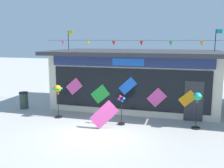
% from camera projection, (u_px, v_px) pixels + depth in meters
% --- Properties ---
extents(ground_plane, '(80.00, 80.00, 0.00)m').
position_uv_depth(ground_plane, '(95.00, 135.00, 10.97)').
color(ground_plane, '#ADAAA5').
extents(kite_shop_building, '(9.60, 5.30, 4.57)m').
position_uv_depth(kite_shop_building, '(136.00, 78.00, 15.44)').
color(kite_shop_building, beige).
rests_on(kite_shop_building, ground_plane).
extents(wind_spinner_far_left, '(0.38, 0.38, 1.72)m').
position_uv_depth(wind_spinner_far_left, '(58.00, 92.00, 13.16)').
color(wind_spinner_far_left, black).
rests_on(wind_spinner_far_left, ground_plane).
extents(wind_spinner_left, '(0.34, 0.33, 1.44)m').
position_uv_depth(wind_spinner_left, '(121.00, 107.00, 12.11)').
color(wind_spinner_left, black).
rests_on(wind_spinner_left, ground_plane).
extents(wind_spinner_center_left, '(0.39, 0.39, 1.68)m').
position_uv_depth(wind_spinner_center_left, '(197.00, 101.00, 11.49)').
color(wind_spinner_center_left, black).
rests_on(wind_spinner_center_left, ground_plane).
extents(trash_bin, '(0.52, 0.52, 0.98)m').
position_uv_depth(trash_bin, '(24.00, 100.00, 15.06)').
color(trash_bin, '#2D4238').
rests_on(trash_bin, ground_plane).
extents(display_kite_on_ground, '(1.32, 0.30, 1.32)m').
position_uv_depth(display_kite_on_ground, '(104.00, 115.00, 11.58)').
color(display_kite_on_ground, '#EA4CA3').
rests_on(display_kite_on_ground, ground_plane).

